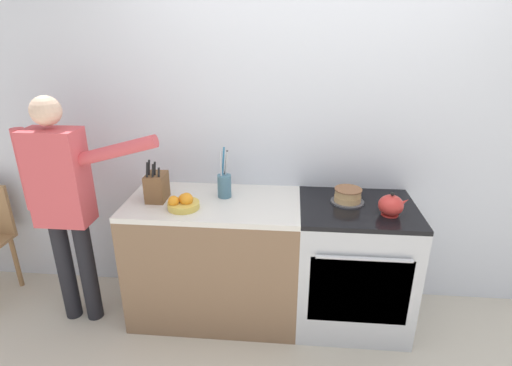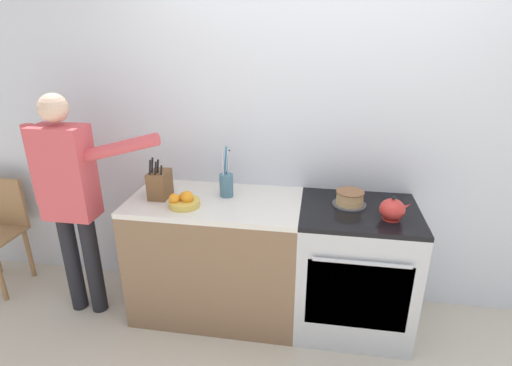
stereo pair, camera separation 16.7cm
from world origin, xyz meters
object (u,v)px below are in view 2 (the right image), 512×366
at_px(utensil_crock, 226,183).
at_px(fruit_bowl, 184,201).
at_px(stove_range, 353,269).
at_px(person_baker, 70,191).
at_px(knife_block, 159,184).
at_px(layer_cake, 349,199).
at_px(tea_kettle, 392,210).

relative_size(utensil_crock, fruit_bowl, 1.70).
distance_m(stove_range, person_baker, 1.96).
height_order(knife_block, utensil_crock, utensil_crock).
distance_m(layer_cake, person_baker, 1.84).
distance_m(layer_cake, fruit_bowl, 1.07).
bearing_deg(person_baker, knife_block, 11.34).
relative_size(layer_cake, knife_block, 0.78).
bearing_deg(fruit_bowl, person_baker, -178.20).
distance_m(stove_range, fruit_bowl, 1.22).
bearing_deg(utensil_crock, fruit_bowl, -138.16).
height_order(layer_cake, fruit_bowl, fruit_bowl).
height_order(utensil_crock, person_baker, person_baker).
bearing_deg(knife_block, fruit_bowl, -30.11).
height_order(fruit_bowl, person_baker, person_baker).
bearing_deg(fruit_bowl, utensil_crock, 41.84).
height_order(stove_range, knife_block, knife_block).
xyz_separation_m(stove_range, fruit_bowl, (-1.12, -0.13, 0.48)).
bearing_deg(person_baker, stove_range, 1.78).
bearing_deg(utensil_crock, tea_kettle, -9.97).
bearing_deg(knife_block, person_baker, -165.83).
height_order(utensil_crock, fruit_bowl, utensil_crock).
xyz_separation_m(fruit_bowl, person_baker, (-0.77, -0.02, 0.03)).
height_order(layer_cake, person_baker, person_baker).
bearing_deg(fruit_bowl, knife_block, 149.89).
relative_size(stove_range, tea_kettle, 4.77).
xyz_separation_m(stove_range, knife_block, (-1.32, -0.01, 0.53)).
xyz_separation_m(utensil_crock, fruit_bowl, (-0.23, -0.21, -0.05)).
relative_size(tea_kettle, fruit_bowl, 0.91).
xyz_separation_m(layer_cake, fruit_bowl, (-1.05, -0.19, -0.01)).
bearing_deg(layer_cake, stove_range, -42.27).
xyz_separation_m(layer_cake, knife_block, (-1.26, -0.07, 0.05)).
height_order(stove_range, fruit_bowl, fruit_bowl).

